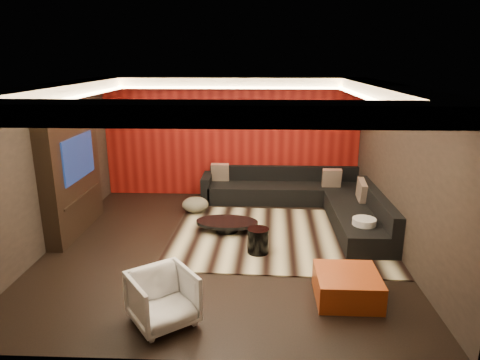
{
  "coord_description": "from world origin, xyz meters",
  "views": [
    {
      "loc": [
        0.61,
        -6.96,
        3.23
      ],
      "look_at": [
        0.3,
        0.6,
        1.05
      ],
      "focal_mm": 32.0,
      "sensor_mm": 36.0,
      "label": 1
    }
  ],
  "objects_px": {
    "orange_ottoman": "(347,286)",
    "drum_stool": "(258,241)",
    "sectional_sofa": "(308,200)",
    "white_side_table": "(363,232)",
    "armchair": "(163,298)",
    "coffee_table": "(227,226)"
  },
  "relations": [
    {
      "from": "sectional_sofa",
      "to": "armchair",
      "type": "bearing_deg",
      "value": -118.6
    },
    {
      "from": "armchair",
      "to": "sectional_sofa",
      "type": "height_order",
      "value": "sectional_sofa"
    },
    {
      "from": "coffee_table",
      "to": "sectional_sofa",
      "type": "distance_m",
      "value": 2.09
    },
    {
      "from": "sectional_sofa",
      "to": "orange_ottoman",
      "type": "bearing_deg",
      "value": -87.76
    },
    {
      "from": "orange_ottoman",
      "to": "armchair",
      "type": "relative_size",
      "value": 1.14
    },
    {
      "from": "coffee_table",
      "to": "armchair",
      "type": "relative_size",
      "value": 1.57
    },
    {
      "from": "coffee_table",
      "to": "orange_ottoman",
      "type": "xyz_separation_m",
      "value": [
        1.82,
        -2.3,
        0.07
      ]
    },
    {
      "from": "orange_ottoman",
      "to": "coffee_table",
      "type": "bearing_deg",
      "value": 128.45
    },
    {
      "from": "white_side_table",
      "to": "sectional_sofa",
      "type": "bearing_deg",
      "value": 113.56
    },
    {
      "from": "orange_ottoman",
      "to": "sectional_sofa",
      "type": "xyz_separation_m",
      "value": [
        -0.14,
        3.52,
        0.07
      ]
    },
    {
      "from": "orange_ottoman",
      "to": "sectional_sofa",
      "type": "height_order",
      "value": "sectional_sofa"
    },
    {
      "from": "armchair",
      "to": "sectional_sofa",
      "type": "relative_size",
      "value": 0.21
    },
    {
      "from": "coffee_table",
      "to": "white_side_table",
      "type": "distance_m",
      "value": 2.51
    },
    {
      "from": "coffee_table",
      "to": "drum_stool",
      "type": "xyz_separation_m",
      "value": [
        0.59,
        -0.93,
        0.12
      ]
    },
    {
      "from": "coffee_table",
      "to": "drum_stool",
      "type": "distance_m",
      "value": 1.11
    },
    {
      "from": "drum_stool",
      "to": "white_side_table",
      "type": "distance_m",
      "value": 1.9
    },
    {
      "from": "white_side_table",
      "to": "armchair",
      "type": "height_order",
      "value": "armchair"
    },
    {
      "from": "armchair",
      "to": "sectional_sofa",
      "type": "distance_m",
      "value": 4.75
    },
    {
      "from": "drum_stool",
      "to": "white_side_table",
      "type": "xyz_separation_m",
      "value": [
        1.86,
        0.39,
        0.02
      ]
    },
    {
      "from": "orange_ottoman",
      "to": "drum_stool",
      "type": "bearing_deg",
      "value": 131.88
    },
    {
      "from": "drum_stool",
      "to": "orange_ottoman",
      "type": "xyz_separation_m",
      "value": [
        1.23,
        -1.37,
        -0.05
      ]
    },
    {
      "from": "drum_stool",
      "to": "sectional_sofa",
      "type": "relative_size",
      "value": 0.12
    }
  ]
}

